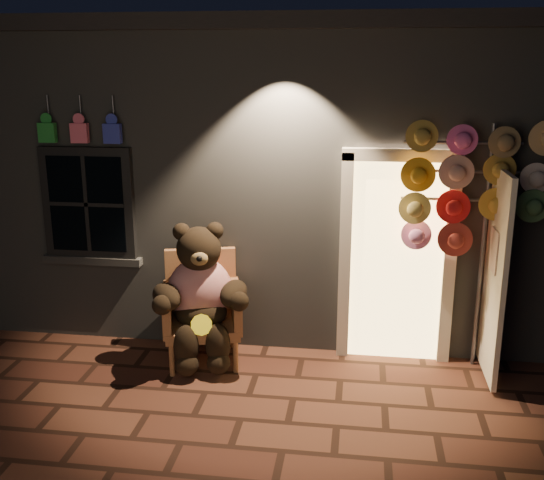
# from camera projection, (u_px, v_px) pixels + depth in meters

# --- Properties ---
(ground) EXTENTS (60.00, 60.00, 0.00)m
(ground) POSITION_uv_depth(u_px,v_px,m) (240.00, 419.00, 5.52)
(ground) COLOR #583121
(ground) RESTS_ON ground
(shop_building) EXTENTS (7.30, 5.95, 3.51)m
(shop_building) POSITION_uv_depth(u_px,v_px,m) (292.00, 156.00, 8.87)
(shop_building) COLOR slate
(shop_building) RESTS_ON ground
(wicker_armchair) EXTENTS (0.91, 0.87, 1.12)m
(wicker_armchair) POSITION_uv_depth(u_px,v_px,m) (202.00, 307.00, 6.56)
(wicker_armchair) COLOR #B17344
(wicker_armchair) RESTS_ON ground
(teddy_bear) EXTENTS (1.01, 0.91, 1.44)m
(teddy_bear) POSITION_uv_depth(u_px,v_px,m) (200.00, 295.00, 6.37)
(teddy_bear) COLOR #B21216
(teddy_bear) RESTS_ON ground
(hat_rack) EXTENTS (1.40, 0.22, 2.47)m
(hat_rack) POSITION_uv_depth(u_px,v_px,m) (472.00, 184.00, 5.97)
(hat_rack) COLOR #59595E
(hat_rack) RESTS_ON ground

